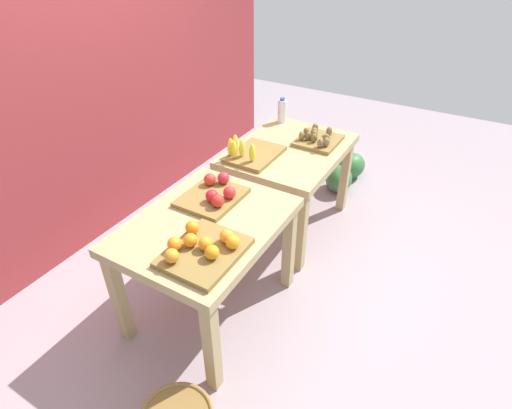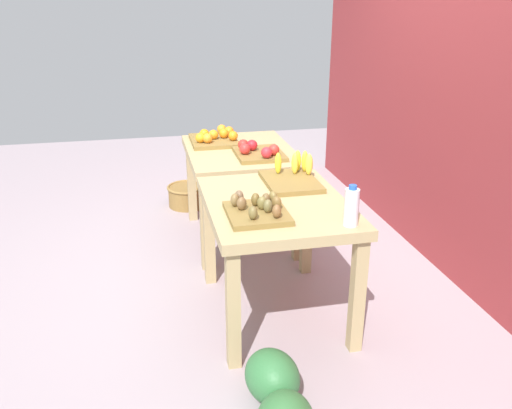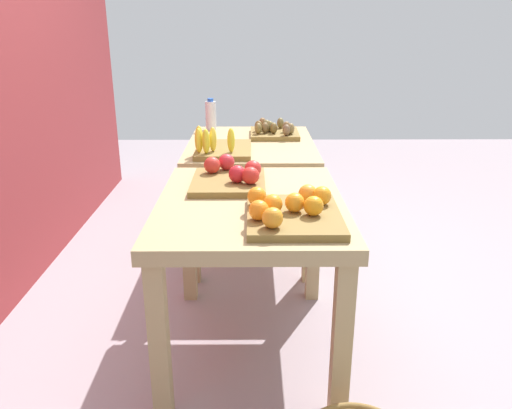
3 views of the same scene
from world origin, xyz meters
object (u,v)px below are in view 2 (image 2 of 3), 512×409
object	(u,v)px
apple_bin	(258,152)
wicker_basket	(188,195)
display_table_right	(276,218)
orange_bin	(215,138)
banana_crate	(292,177)
water_bottle	(351,207)
kiwi_bin	(258,209)
watermelon_pile	(279,399)
display_table_left	(240,163)

from	to	relation	value
apple_bin	wicker_basket	xyz separation A→B (m)	(-1.02, -0.44, -0.68)
display_table_right	wicker_basket	distance (m)	2.02
display_table_right	apple_bin	world-z (taller)	apple_bin
orange_bin	banana_crate	xyz separation A→B (m)	(1.06, 0.34, -0.00)
apple_bin	water_bottle	xyz separation A→B (m)	(1.32, 0.20, 0.07)
display_table_right	orange_bin	world-z (taller)	orange_bin
water_bottle	banana_crate	bearing A→B (deg)	-171.46
display_table_right	kiwi_bin	bearing A→B (deg)	-38.67
orange_bin	banana_crate	bearing A→B (deg)	17.64
watermelon_pile	wicker_basket	world-z (taller)	watermelon_pile
kiwi_bin	banana_crate	bearing A→B (deg)	145.61
display_table_left	orange_bin	bearing A→B (deg)	-146.05
display_table_left	watermelon_pile	distance (m)	2.10
water_bottle	watermelon_pile	size ratio (longest dim) A/B	0.32
display_table_right	watermelon_pile	xyz separation A→B (m)	(0.91, -0.21, -0.50)
water_bottle	orange_bin	bearing A→B (deg)	-165.95
orange_bin	apple_bin	size ratio (longest dim) A/B	1.08
water_bottle	watermelon_pile	distance (m)	1.00
orange_bin	watermelon_pile	bearing A→B (deg)	-1.39
apple_bin	water_bottle	world-z (taller)	water_bottle
apple_bin	watermelon_pile	world-z (taller)	apple_bin
water_bottle	wicker_basket	bearing A→B (deg)	-164.74
water_bottle	wicker_basket	world-z (taller)	water_bottle
kiwi_bin	wicker_basket	xyz separation A→B (m)	(-2.10, -0.20, -0.67)
watermelon_pile	apple_bin	bearing A→B (deg)	170.45
wicker_basket	display_table_right	bearing A→B (deg)	10.37
wicker_basket	apple_bin	bearing A→B (deg)	23.43
display_table_left	apple_bin	world-z (taller)	apple_bin
display_table_right	watermelon_pile	bearing A→B (deg)	-13.15
water_bottle	watermelon_pile	xyz separation A→B (m)	(0.49, -0.50, -0.72)
water_bottle	display_table_left	bearing A→B (deg)	-169.46
display_table_right	kiwi_bin	world-z (taller)	kiwi_bin
wicker_basket	display_table_left	bearing A→B (deg)	23.80
display_table_left	watermelon_pile	xyz separation A→B (m)	(2.03, -0.21, -0.50)
display_table_left	wicker_basket	size ratio (longest dim) A/B	2.74
display_table_left	watermelon_pile	world-z (taller)	display_table_left
banana_crate	water_bottle	distance (m)	0.73
apple_bin	watermelon_pile	distance (m)	1.94
wicker_basket	watermelon_pile	bearing A→B (deg)	2.79
display_table_left	display_table_right	world-z (taller)	same
display_table_right	wicker_basket	world-z (taller)	display_table_right
watermelon_pile	water_bottle	bearing A→B (deg)	134.38
display_table_right	apple_bin	distance (m)	0.91
display_table_right	apple_bin	bearing A→B (deg)	174.18
apple_bin	kiwi_bin	bearing A→B (deg)	-12.62
banana_crate	water_bottle	xyz separation A→B (m)	(0.72, 0.11, 0.07)
display_table_left	display_table_right	size ratio (longest dim) A/B	1.00
water_bottle	wicker_basket	size ratio (longest dim) A/B	0.58
apple_bin	water_bottle	bearing A→B (deg)	8.45
kiwi_bin	display_table_right	bearing A→B (deg)	141.33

